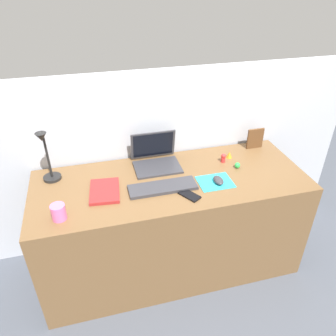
{
  "coord_description": "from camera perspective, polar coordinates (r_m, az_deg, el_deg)",
  "views": [
    {
      "loc": [
        -0.45,
        -1.62,
        1.89
      ],
      "look_at": [
        -0.02,
        0.0,
        0.83
      ],
      "focal_mm": 34.85,
      "sensor_mm": 36.0,
      "label": 1
    }
  ],
  "objects": [
    {
      "name": "ground_plane",
      "position": [
        2.53,
        0.48,
        -16.0
      ],
      "size": [
        6.0,
        6.0,
        0.0
      ],
      "primitive_type": "plane",
      "color": "#474C56"
    },
    {
      "name": "back_wall",
      "position": [
        2.38,
        -1.77,
        1.3
      ],
      "size": [
        2.92,
        0.05,
        1.33
      ],
      "primitive_type": "cube",
      "color": "#B2B7C1",
      "rests_on": "ground_plane"
    },
    {
      "name": "desk",
      "position": [
        2.27,
        0.53,
        -9.78
      ],
      "size": [
        1.72,
        0.66,
        0.74
      ],
      "primitive_type": "cube",
      "color": "brown",
      "rests_on": "ground_plane"
    },
    {
      "name": "laptop",
      "position": [
        2.17,
        -2.21,
        1.93
      ],
      "size": [
        0.3,
        0.25,
        0.21
      ],
      "color": "#333338",
      "rests_on": "desk"
    },
    {
      "name": "keyboard",
      "position": [
        1.95,
        -0.94,
        -3.39
      ],
      "size": [
        0.41,
        0.13,
        0.02
      ],
      "primitive_type": "cube",
      "color": "#333338",
      "rests_on": "desk"
    },
    {
      "name": "mousepad",
      "position": [
        2.03,
        8.24,
        -2.42
      ],
      "size": [
        0.21,
        0.17,
        0.0
      ],
      "primitive_type": "cube",
      "color": "#28B7CC",
      "rests_on": "desk"
    },
    {
      "name": "mouse",
      "position": [
        2.02,
        8.8,
        -2.12
      ],
      "size": [
        0.06,
        0.1,
        0.03
      ],
      "primitive_type": "ellipsoid",
      "color": "#333338",
      "rests_on": "mousepad"
    },
    {
      "name": "cell_phone",
      "position": [
        1.9,
        3.77,
        -4.77
      ],
      "size": [
        0.12,
        0.14,
        0.01
      ],
      "primitive_type": "cube",
      "rotation": [
        0.0,
        0.0,
        0.56
      ],
      "color": "black",
      "rests_on": "desk"
    },
    {
      "name": "desk_lamp",
      "position": [
        2.06,
        -20.37,
        1.64
      ],
      "size": [
        0.11,
        0.15,
        0.35
      ],
      "color": "black",
      "rests_on": "desk"
    },
    {
      "name": "notebook_pad",
      "position": [
        1.96,
        -11.02,
        -3.97
      ],
      "size": [
        0.19,
        0.26,
        0.02
      ],
      "primitive_type": "cube",
      "rotation": [
        0.0,
        0.0,
        -0.1
      ],
      "color": "maroon",
      "rests_on": "desk"
    },
    {
      "name": "picture_frame",
      "position": [
        2.44,
        15.0,
        5.0
      ],
      "size": [
        0.12,
        0.02,
        0.15
      ],
      "primitive_type": "cube",
      "color": "brown",
      "rests_on": "desk"
    },
    {
      "name": "coffee_mug",
      "position": [
        1.81,
        -18.6,
        -7.33
      ],
      "size": [
        0.08,
        0.08,
        0.09
      ],
      "primitive_type": "cylinder",
      "color": "pink",
      "rests_on": "desk"
    },
    {
      "name": "toy_figurine_red",
      "position": [
        2.23,
        9.65,
        1.8
      ],
      "size": [
        0.03,
        0.03,
        0.06
      ],
      "color": "red",
      "rests_on": "desk"
    },
    {
      "name": "toy_figurine_orange",
      "position": [
        2.29,
        10.67,
        2.3
      ],
      "size": [
        0.04,
        0.04,
        0.05
      ],
      "primitive_type": "cone",
      "color": "orange",
      "rests_on": "desk"
    },
    {
      "name": "toy_figurine_green",
      "position": [
        2.19,
        12.04,
        0.46
      ],
      "size": [
        0.04,
        0.04,
        0.04
      ],
      "primitive_type": "ellipsoid",
      "color": "green",
      "rests_on": "desk"
    }
  ]
}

